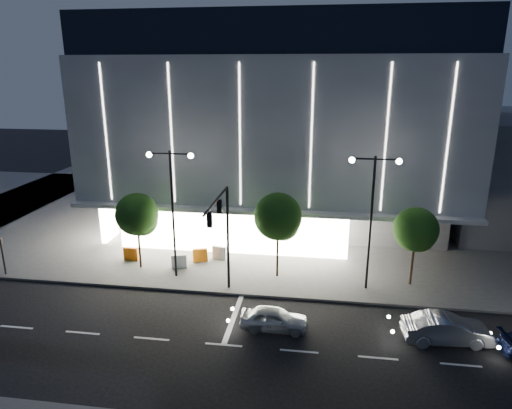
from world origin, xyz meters
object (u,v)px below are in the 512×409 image
at_px(car_second, 446,329).
at_px(barrier_d, 219,253).
at_px(traffic_mast, 223,225).
at_px(ped_signal_far, 2,251).
at_px(barrier_c, 200,255).
at_px(tree_right, 416,232).
at_px(tree_mid, 278,219).
at_px(street_lamp_west, 172,196).
at_px(street_lamp_east, 372,204).
at_px(car_lead, 274,319).
at_px(barrier_a, 131,254).
at_px(tree_left, 138,217).
at_px(barrier_b, 179,261).

distance_m(car_second, barrier_d, 16.86).
relative_size(traffic_mast, ped_signal_far, 2.36).
height_order(barrier_c, barrier_d, same).
xyz_separation_m(tree_right, car_second, (0.69, -6.52, -3.13)).
bearing_deg(tree_mid, street_lamp_west, -171.74).
bearing_deg(street_lamp_east, barrier_c, 167.48).
relative_size(tree_mid, car_lead, 1.61).
xyz_separation_m(ped_signal_far, tree_mid, (19.03, 2.52, 2.45)).
bearing_deg(barrier_a, barrier_d, 10.40).
relative_size(tree_right, car_second, 1.20).
distance_m(traffic_mast, tree_left, 7.95).
distance_m(tree_left, barrier_c, 5.49).
bearing_deg(traffic_mast, barrier_c, 119.23).
relative_size(ped_signal_far, barrier_c, 2.73).
xyz_separation_m(barrier_a, barrier_b, (4.00, -0.79, 0.00)).
relative_size(tree_left, tree_mid, 0.93).
distance_m(traffic_mast, car_second, 13.71).
bearing_deg(street_lamp_west, tree_mid, 8.26).
bearing_deg(street_lamp_east, ped_signal_far, -176.56).
bearing_deg(tree_right, street_lamp_west, -176.36).
bearing_deg(tree_mid, traffic_mast, -129.42).
xyz_separation_m(street_lamp_west, barrier_a, (-4.20, 2.11, -5.31)).
height_order(street_lamp_west, barrier_d, street_lamp_west).
bearing_deg(barrier_c, street_lamp_east, -30.26).
height_order(car_lead, car_second, car_second).
bearing_deg(traffic_mast, tree_left, 152.16).
bearing_deg(barrier_b, car_lead, -59.41).
bearing_deg(car_second, street_lamp_east, 29.31).
relative_size(tree_mid, barrier_d, 5.59).
bearing_deg(street_lamp_east, car_lead, -134.65).
relative_size(traffic_mast, barrier_c, 6.43).
bearing_deg(car_second, traffic_mast, 72.69).
bearing_deg(traffic_mast, barrier_b, 136.51).
xyz_separation_m(ped_signal_far, barrier_a, (7.80, 3.61, -1.24)).
distance_m(traffic_mast, barrier_b, 7.26).
xyz_separation_m(ped_signal_far, tree_right, (28.03, 2.52, 2.00)).
height_order(tree_left, barrier_d, tree_left).
height_order(tree_right, car_lead, tree_right).
xyz_separation_m(car_second, barrier_d, (-14.36, 8.84, -0.11)).
xyz_separation_m(street_lamp_east, barrier_c, (-11.98, 2.66, -5.31)).
height_order(street_lamp_west, tree_mid, street_lamp_west).
bearing_deg(tree_left, car_lead, -32.23).
bearing_deg(barrier_b, barrier_a, 151.32).
distance_m(tree_left, barrier_d, 6.72).
relative_size(car_lead, barrier_a, 3.48).
bearing_deg(barrier_d, car_second, -20.02).
bearing_deg(traffic_mast, ped_signal_far, 175.85).
relative_size(tree_right, barrier_a, 5.01).
bearing_deg(barrier_c, tree_left, -175.42).
xyz_separation_m(traffic_mast, tree_right, (12.03, 3.68, -1.14)).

